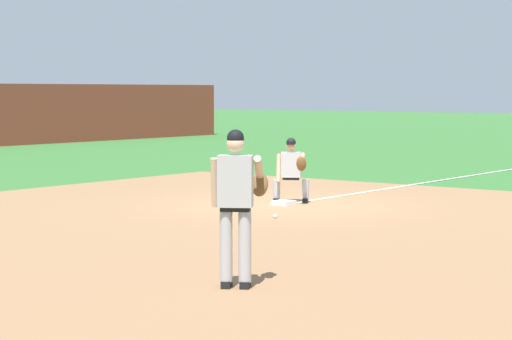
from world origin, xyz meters
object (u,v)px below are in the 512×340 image
object	(u,v)px
baseball	(275,216)
pitcher	(237,198)
first_base_bag	(284,203)
first_baseman	(292,167)

from	to	relation	value
baseball	pitcher	size ratio (longest dim) A/B	0.04
first_base_bag	baseball	world-z (taller)	first_base_bag
baseball	pitcher	world-z (taller)	pitcher
first_base_bag	pitcher	size ratio (longest dim) A/B	0.20
first_base_bag	baseball	bearing A→B (deg)	-148.50
baseball	first_baseman	world-z (taller)	first_baseman
pitcher	first_baseman	bearing A→B (deg)	31.16
first_base_bag	pitcher	xyz separation A→B (m)	(-7.21, -4.51, 1.01)
baseball	first_baseman	size ratio (longest dim) A/B	0.06
first_base_bag	first_baseman	world-z (taller)	first_baseman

